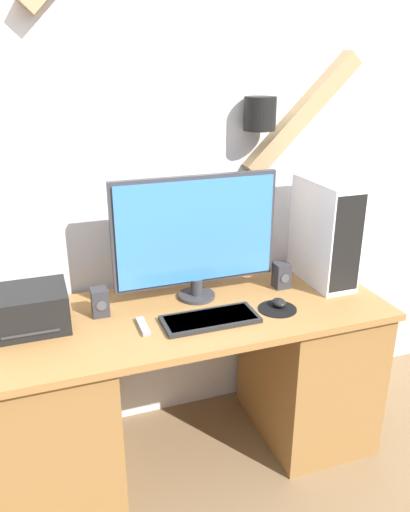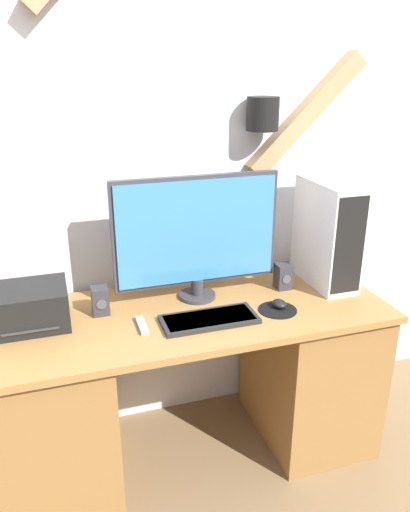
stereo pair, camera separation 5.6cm
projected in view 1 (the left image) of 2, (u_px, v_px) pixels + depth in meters
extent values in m
plane|color=brown|center=(216.00, 507.00, 2.07)|extent=(12.00, 12.00, 0.00)
cube|color=silver|center=(162.00, 152.00, 2.20)|extent=(6.40, 0.05, 2.70)
cube|color=#9E7F56|center=(301.00, 114.00, 2.29)|extent=(0.55, 0.08, 0.55)
cylinder|color=black|center=(260.00, 114.00, 2.19)|extent=(0.14, 0.14, 0.14)
cube|color=olive|center=(190.00, 314.00, 2.09)|extent=(1.67, 0.65, 0.03)
cube|color=olive|center=(54.00, 418.00, 2.04)|extent=(0.47, 0.60, 0.72)
cube|color=olive|center=(307.00, 364.00, 2.41)|extent=(0.47, 0.60, 0.72)
cylinder|color=#333338|center=(197.00, 296.00, 2.20)|extent=(0.16, 0.16, 0.02)
cylinder|color=#333338|center=(197.00, 287.00, 2.18)|extent=(0.05, 0.05, 0.07)
cube|color=#333338|center=(196.00, 231.00, 2.10)|extent=(0.71, 0.03, 0.47)
cube|color=#387AC6|center=(197.00, 232.00, 2.08)|extent=(0.68, 0.01, 0.44)
cube|color=black|center=(210.00, 319.00, 2.00)|extent=(0.39, 0.17, 0.02)
cube|color=#424242|center=(210.00, 318.00, 1.99)|extent=(0.36, 0.14, 0.01)
cylinder|color=black|center=(277.00, 309.00, 2.09)|extent=(0.16, 0.16, 0.00)
ellipsoid|color=black|center=(279.00, 303.00, 2.11)|extent=(0.06, 0.07, 0.03)
cube|color=white|center=(324.00, 232.00, 2.29)|extent=(0.16, 0.37, 0.48)
cube|color=black|center=(347.00, 245.00, 2.13)|extent=(0.14, 0.01, 0.43)
cube|color=black|center=(29.00, 309.00, 1.93)|extent=(0.30, 0.24, 0.16)
cube|color=#333333|center=(30.00, 328.00, 1.88)|extent=(0.21, 0.11, 0.01)
cube|color=#2D2D33|center=(100.00, 302.00, 2.03)|extent=(0.07, 0.07, 0.12)
cylinder|color=#47474C|center=(101.00, 306.00, 2.00)|extent=(0.04, 0.00, 0.04)
cube|color=#2D2D33|center=(281.00, 275.00, 2.28)|extent=(0.07, 0.07, 0.12)
cylinder|color=#47474C|center=(285.00, 278.00, 2.25)|extent=(0.04, 0.00, 0.04)
cube|color=gray|center=(143.00, 326.00, 1.95)|extent=(0.03, 0.14, 0.02)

